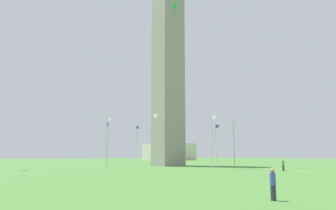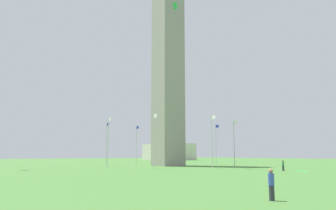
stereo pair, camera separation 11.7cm
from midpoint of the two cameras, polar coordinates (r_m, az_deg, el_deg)
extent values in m
plane|color=#3D6B2D|center=(70.30, 0.05, -10.55)|extent=(260.00, 260.00, 0.00)
cube|color=gray|center=(72.75, 0.05, 6.49)|extent=(5.33, 5.33, 42.64)
cylinder|color=silver|center=(59.44, 7.72, -6.27)|extent=(0.14, 0.14, 9.46)
cube|color=white|center=(59.36, 7.99, -2.12)|extent=(1.00, 0.03, 0.64)
cylinder|color=silver|center=(69.18, 11.48, -6.49)|extent=(0.14, 0.14, 9.46)
cube|color=white|center=(69.07, 11.71, -2.92)|extent=(1.00, 0.03, 0.64)
cylinder|color=silver|center=(79.00, 8.39, -6.80)|extent=(0.14, 0.14, 9.46)
cube|color=#1E2D99|center=(78.84, 8.60, -3.68)|extent=(1.00, 0.03, 0.64)
cylinder|color=silver|center=(83.96, 1.75, -6.99)|extent=(0.14, 0.14, 9.46)
cube|color=white|center=(83.74, 1.96, -4.05)|extent=(1.00, 0.03, 0.64)
cylinder|color=silver|center=(82.06, -5.51, -6.92)|extent=(0.14, 0.14, 9.46)
cube|color=#1E2D99|center=(81.81, -5.28, -3.91)|extent=(1.00, 0.03, 0.64)
cylinder|color=silver|center=(74.04, -10.63, -6.64)|extent=(0.14, 0.14, 9.46)
cube|color=#1E2D99|center=(73.79, -10.36, -3.31)|extent=(1.00, 0.03, 0.64)
cylinder|color=silver|center=(63.45, -10.36, -6.35)|extent=(0.14, 0.14, 9.46)
cube|color=white|center=(63.25, -10.05, -2.46)|extent=(1.00, 0.03, 0.64)
cylinder|color=silver|center=(56.73, -2.47, -6.24)|extent=(0.14, 0.14, 9.46)
cube|color=white|center=(56.61, -2.14, -1.89)|extent=(1.00, 0.03, 0.64)
cylinder|color=#2D2D38|center=(52.15, 19.48, -10.32)|extent=(0.29, 0.29, 0.80)
cylinder|color=#388C47|center=(52.12, 19.45, -9.57)|extent=(0.32, 0.32, 0.57)
sphere|color=#936B4C|center=(52.12, 19.42, -9.13)|extent=(0.24, 0.24, 0.24)
cylinder|color=#2D2D38|center=(18.87, 17.79, -14.39)|extent=(0.29, 0.29, 0.80)
cylinder|color=#3851B2|center=(18.81, 17.69, -12.23)|extent=(0.32, 0.32, 0.63)
sphere|color=#936B4C|center=(18.78, 17.62, -10.90)|extent=(0.24, 0.24, 0.24)
cube|color=green|center=(66.37, 1.32, 16.89)|extent=(1.09, 1.18, 1.35)
cylinder|color=#208035|center=(65.91, 1.32, 16.04)|extent=(0.04, 0.04, 1.63)
cube|color=beige|center=(143.83, 0.02, -8.16)|extent=(25.36, 11.17, 6.85)
cube|color=green|center=(51.66, 22.47, -10.63)|extent=(2.10, 1.81, 0.01)
camera|label=1|loc=(0.06, -89.95, -0.01)|focal=35.00mm
camera|label=2|loc=(0.06, 90.05, 0.01)|focal=35.00mm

